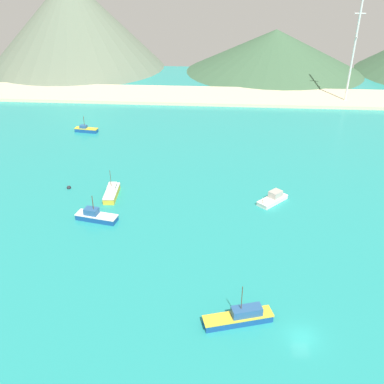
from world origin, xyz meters
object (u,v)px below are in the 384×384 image
fishing_boat_4 (240,317)px  fishing_boat_0 (112,192)px  fishing_boat_5 (86,130)px  buoy_1 (69,188)px  fishing_boat_2 (96,216)px  radio_tower (354,49)px  fishing_boat_6 (273,198)px

fishing_boat_4 → fishing_boat_0: bearing=127.8°
fishing_boat_0 → fishing_boat_4: size_ratio=0.77×
fishing_boat_5 → buoy_1: 36.75m
fishing_boat_2 → buoy_1: bearing=127.9°
fishing_boat_0 → fishing_boat_2: (-0.82, -9.90, -0.04)m
fishing_boat_5 → radio_tower: size_ratio=0.19×
fishing_boat_2 → fishing_boat_6: size_ratio=1.21×
radio_tower → buoy_1: bearing=-137.4°
fishing_boat_0 → fishing_boat_5: size_ratio=1.10×
fishing_boat_4 → buoy_1: (-38.08, 38.07, -0.78)m
fishing_boat_0 → fishing_boat_6: bearing=0.3°
fishing_boat_0 → fishing_boat_5: bearing=114.2°
fishing_boat_0 → fishing_boat_5: fishing_boat_0 is taller
radio_tower → fishing_boat_5: bearing=-157.0°
fishing_boat_4 → fishing_boat_5: (-44.87, 74.19, -0.18)m
fishing_boat_4 → fishing_boat_6: bearing=77.3°
fishing_boat_0 → buoy_1: size_ratio=8.17×
fishing_boat_2 → fishing_boat_4: fishing_boat_4 is taller
fishing_boat_4 → radio_tower: size_ratio=0.28×
fishing_boat_4 → fishing_boat_5: size_ratio=1.43×
fishing_boat_4 → buoy_1: fishing_boat_4 is taller
fishing_boat_6 → buoy_1: (-46.05, 2.65, -0.64)m
fishing_boat_2 → fishing_boat_6: 37.52m
fishing_boat_4 → radio_tower: radio_tower is taller
fishing_boat_2 → radio_tower: radio_tower is taller
fishing_boat_6 → fishing_boat_4: bearing=-102.7°
fishing_boat_5 → fishing_boat_6: bearing=-36.3°
fishing_boat_2 → fishing_boat_4: (28.17, -25.36, 0.07)m
fishing_boat_0 → fishing_boat_2: 9.94m
fishing_boat_6 → buoy_1: fishing_boat_6 is taller
fishing_boat_6 → buoy_1: 46.13m
fishing_boat_4 → fishing_boat_6: (7.97, 35.42, -0.14)m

